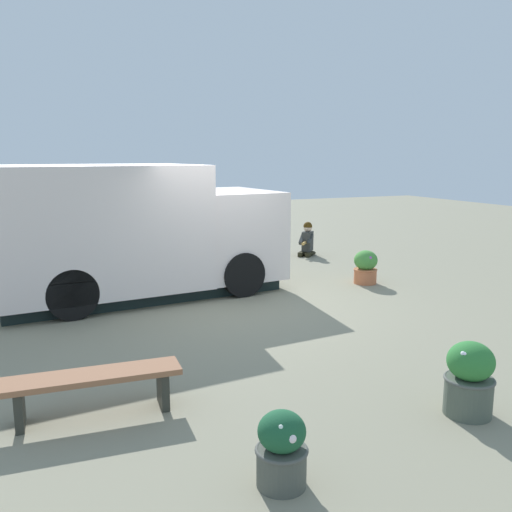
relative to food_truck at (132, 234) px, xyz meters
The scene contains 7 objects.
ground_plane 2.25m from the food_truck, 132.61° to the right, with size 40.00×40.00×0.00m, color gray.
food_truck is the anchor object (origin of this frame).
person_customer 5.57m from the food_truck, 64.62° to the right, with size 0.72×0.72×0.88m.
planter_flowering_near 4.70m from the food_truck, 101.47° to the right, with size 0.48×0.48×0.68m.
planter_flowering_far 6.55m from the food_truck, behind, with size 0.43×0.43×0.63m.
planter_flowering_side 6.57m from the food_truck, 160.71° to the right, with size 0.50×0.50×0.76m.
plaza_bench 4.94m from the food_truck, 164.32° to the left, with size 0.51×1.75×0.46m.
Camera 1 is at (-8.74, 3.29, 2.59)m, focal length 38.38 mm.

